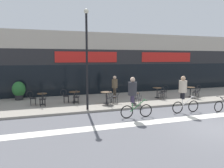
{
  "coord_description": "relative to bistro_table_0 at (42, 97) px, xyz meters",
  "views": [
    {
      "loc": [
        -7.4,
        -7.11,
        3.02
      ],
      "look_at": [
        -3.09,
        5.5,
        1.45
      ],
      "focal_mm": 35.0,
      "sensor_mm": 36.0,
      "label": 1
    }
  ],
  "objects": [
    {
      "name": "bistro_table_4",
      "position": [
        8.06,
        -0.27,
        0.04
      ],
      "size": [
        0.65,
        0.65,
        0.76
      ],
      "color": "black",
      "rests_on": "sidewalk_slab"
    },
    {
      "name": "planter_pot",
      "position": [
        -1.51,
        2.23,
        0.19
      ],
      "size": [
        0.89,
        0.89,
        1.29
      ],
      "color": "#232326",
      "rests_on": "sidewalk_slab"
    },
    {
      "name": "bike_lane_stripe",
      "position": [
        7.19,
        -5.26,
        -0.61
      ],
      "size": [
        36.0,
        0.7,
        0.01
      ],
      "primitive_type": "cube",
      "color": "silver",
      "rests_on": "ground"
    },
    {
      "name": "cafe_chair_4_near",
      "position": [
        8.05,
        -0.9,
        0.02
      ],
      "size": [
        0.43,
        0.59,
        0.9
      ],
      "rotation": [
        0.0,
        0.0,
        1.49
      ],
      "color": "black",
      "rests_on": "sidewalk_slab"
    },
    {
      "name": "storefront_facade",
      "position": [
        7.19,
        4.87,
        1.92
      ],
      "size": [
        40.0,
        4.06,
        5.1
      ],
      "color": "#B2A899",
      "rests_on": "ground"
    },
    {
      "name": "sidewalk_slab",
      "position": [
        7.19,
        0.16,
        -0.56
      ],
      "size": [
        40.0,
        5.5,
        0.12
      ],
      "primitive_type": "cube",
      "color": "gray",
      "rests_on": "ground"
    },
    {
      "name": "bistro_table_3",
      "position": [
        5.56,
        -1.63,
        -0.0
      ],
      "size": [
        0.64,
        0.64,
        0.7
      ],
      "color": "black",
      "rests_on": "sidewalk_slab"
    },
    {
      "name": "cafe_chair_3_near",
      "position": [
        5.55,
        -2.25,
        0.02
      ],
      "size": [
        0.45,
        0.6,
        0.9
      ],
      "rotation": [
        0.0,
        0.0,
        1.43
      ],
      "color": "black",
      "rests_on": "sidewalk_slab"
    },
    {
      "name": "bistro_table_0",
      "position": [
        0.0,
        0.0,
        0.0
      ],
      "size": [
        0.61,
        0.61,
        0.71
      ],
      "color": "black",
      "rests_on": "sidewalk_slab"
    },
    {
      "name": "ground_plane",
      "position": [
        7.19,
        -7.09,
        -0.62
      ],
      "size": [
        120.0,
        120.0,
        0.0
      ],
      "primitive_type": "plane",
      "color": "#5B5B60"
    },
    {
      "name": "cafe_chair_2_side",
      "position": [
        4.53,
        -1.01,
        0.02
      ],
      "size": [
        0.6,
        0.45,
        0.9
      ],
      "rotation": [
        0.0,
        0.0,
        3.26
      ],
      "color": "black",
      "rests_on": "sidewalk_slab"
    },
    {
      "name": "cafe_chair_4_side",
      "position": [
        8.68,
        -0.28,
        0.02
      ],
      "size": [
        0.6,
        0.45,
        0.9
      ],
      "rotation": [
        0.0,
        0.0,
        3.01
      ],
      "color": "black",
      "rests_on": "sidewalk_slab"
    },
    {
      "name": "pedestrian_near_end",
      "position": [
        5.08,
        0.7,
        0.47
      ],
      "size": [
        0.46,
        0.46,
        1.63
      ],
      "rotation": [
        0.0,
        0.0,
        0.09
      ],
      "color": "#4C3D2D",
      "rests_on": "sidewalk_slab"
    },
    {
      "name": "cafe_chair_5_side",
      "position": [
        11.16,
        -0.86,
        0.02
      ],
      "size": [
        0.6,
        0.45,
        0.9
      ],
      "rotation": [
        0.0,
        0.0,
        3.01
      ],
      "color": "black",
      "rests_on": "sidewalk_slab"
    },
    {
      "name": "bistro_table_5",
      "position": [
        10.54,
        -0.85,
        0.04
      ],
      "size": [
        0.62,
        0.62,
        0.76
      ],
      "color": "black",
      "rests_on": "sidewalk_slab"
    },
    {
      "name": "cafe_chair_1_near",
      "position": [
        2.05,
        -0.52,
        0.02
      ],
      "size": [
        0.41,
        0.58,
        0.9
      ],
      "rotation": [
        0.0,
        0.0,
        1.6
      ],
      "color": "black",
      "rests_on": "sidewalk_slab"
    },
    {
      "name": "cafe_chair_2_near",
      "position": [
        3.91,
        -1.64,
        0.02
      ],
      "size": [
        0.42,
        0.58,
        0.9
      ],
      "rotation": [
        0.0,
        0.0,
        1.62
      ],
      "color": "black",
      "rests_on": "sidewalk_slab"
    },
    {
      "name": "cafe_chair_1_side",
      "position": [
        1.42,
        0.1,
        0.02
      ],
      "size": [
        0.58,
        0.41,
        0.9
      ],
      "rotation": [
        0.0,
        0.0,
        -0.03
      ],
      "color": "black",
      "rests_on": "sidewalk_slab"
    },
    {
      "name": "cafe_chair_0_near",
      "position": [
        0.01,
        -0.62,
        0.02
      ],
      "size": [
        0.45,
        0.6,
        0.9
      ],
      "rotation": [
        0.0,
        0.0,
        1.71
      ],
      "color": "black",
      "rests_on": "sidewalk_slab"
    },
    {
      "name": "cyclist_1",
      "position": [
        7.35,
        -4.25,
        0.58
      ],
      "size": [
        1.69,
        0.48,
        2.06
      ],
      "rotation": [
        0.0,
        0.0,
        -0.02
      ],
      "color": "black",
      "rests_on": "ground"
    },
    {
      "name": "cyclist_0",
      "position": [
        4.32,
        -4.29,
        0.6
      ],
      "size": [
        1.71,
        0.51,
        2.09
      ],
      "rotation": [
        0.0,
        0.0,
        -0.06
      ],
      "color": "black",
      "rests_on": "ground"
    },
    {
      "name": "bistro_table_1",
      "position": [
        2.05,
        0.1,
        0.01
      ],
      "size": [
        0.72,
        0.72,
        0.7
      ],
      "color": "black",
      "rests_on": "sidewalk_slab"
    },
    {
      "name": "cafe_chair_0_side",
      "position": [
        -0.63,
        -0.01,
        0.02
      ],
      "size": [
        0.59,
        0.43,
        0.9
      ],
      "rotation": [
        0.0,
        0.0,
        0.07
      ],
      "color": "black",
      "rests_on": "sidewalk_slab"
    },
    {
      "name": "bistro_table_2",
      "position": [
        3.91,
        -1.02,
        0.04
      ],
      "size": [
        0.73,
        0.73,
        0.76
      ],
      "color": "black",
      "rests_on": "sidewalk_slab"
    },
    {
      "name": "lamp_post",
      "position": [
        2.41,
        -2.19,
        2.7
      ],
      "size": [
        0.26,
        0.26,
        5.58
      ],
      "color": "black",
      "rests_on": "sidewalk_slab"
    },
    {
      "name": "cafe_chair_5_near",
      "position": [
        10.54,
        -1.47,
        0.02
      ],
      "size": [
        0.41,
        0.58,
        0.9
      ],
      "rotation": [
        0.0,
        0.0,
        1.59
      ],
      "color": "black",
      "rests_on": "sidewalk_slab"
    }
  ]
}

